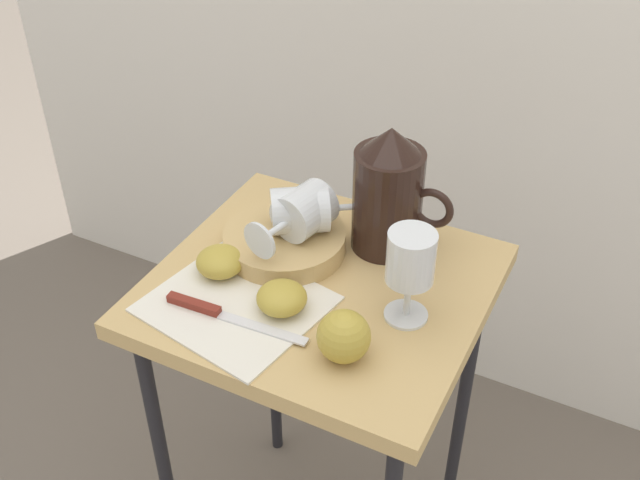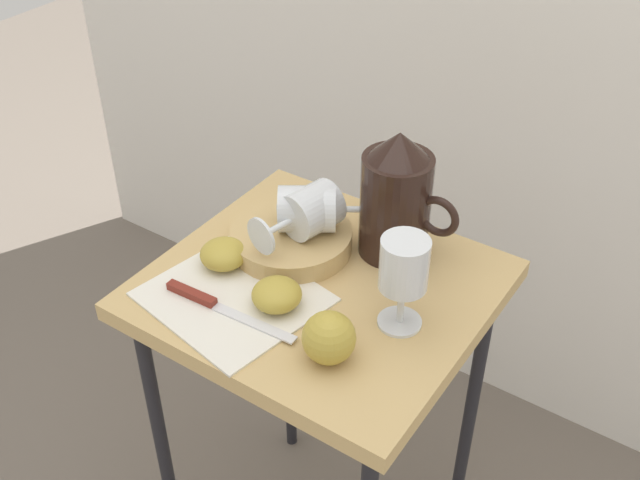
% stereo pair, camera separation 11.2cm
% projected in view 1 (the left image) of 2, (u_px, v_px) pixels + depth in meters
% --- Properties ---
extents(table, '(0.49, 0.45, 0.72)m').
position_uv_depth(table, '(320.00, 322.00, 1.22)').
color(table, tan).
rests_on(table, ground_plane).
extents(linen_napkin, '(0.27, 0.25, 0.00)m').
position_uv_depth(linen_napkin, '(236.00, 304.00, 1.13)').
color(linen_napkin, silver).
rests_on(linen_napkin, table).
extents(basket_tray, '(0.19, 0.19, 0.03)m').
position_uv_depth(basket_tray, '(285.00, 241.00, 1.22)').
color(basket_tray, tan).
rests_on(basket_tray, table).
extents(pitcher, '(0.16, 0.11, 0.21)m').
position_uv_depth(pitcher, '(388.00, 200.00, 1.19)').
color(pitcher, black).
rests_on(pitcher, table).
extents(wine_glass_upright, '(0.07, 0.07, 0.15)m').
position_uv_depth(wine_glass_upright, '(411.00, 263.00, 1.05)').
color(wine_glass_upright, silver).
rests_on(wine_glass_upright, table).
extents(wine_glass_tipped_near, '(0.10, 0.15, 0.08)m').
position_uv_depth(wine_glass_tipped_near, '(303.00, 212.00, 1.19)').
color(wine_glass_tipped_near, silver).
rests_on(wine_glass_tipped_near, basket_tray).
extents(wine_glass_tipped_far, '(0.17, 0.14, 0.07)m').
position_uv_depth(wine_glass_tipped_far, '(303.00, 210.00, 1.20)').
color(wine_glass_tipped_far, silver).
rests_on(wine_glass_tipped_far, basket_tray).
extents(apple_half_left, '(0.07, 0.07, 0.04)m').
position_uv_depth(apple_half_left, '(220.00, 262.00, 1.17)').
color(apple_half_left, '#B29938').
rests_on(apple_half_left, linen_napkin).
extents(apple_half_right, '(0.07, 0.07, 0.04)m').
position_uv_depth(apple_half_right, '(282.00, 298.00, 1.10)').
color(apple_half_right, '#B29938').
rests_on(apple_half_right, linen_napkin).
extents(apple_whole, '(0.07, 0.07, 0.07)m').
position_uv_depth(apple_whole, '(344.00, 336.00, 1.02)').
color(apple_whole, '#B29938').
rests_on(apple_whole, table).
extents(knife, '(0.22, 0.03, 0.01)m').
position_uv_depth(knife, '(215.00, 312.00, 1.10)').
color(knife, silver).
rests_on(knife, linen_napkin).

